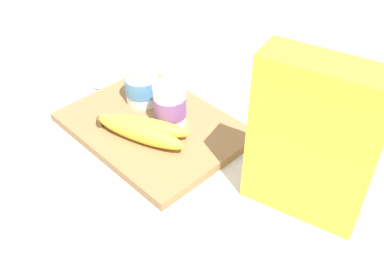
{
  "coord_description": "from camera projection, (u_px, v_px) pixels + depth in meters",
  "views": [
    {
      "loc": [
        0.53,
        -0.42,
        0.55
      ],
      "look_at": [
        0.11,
        0.0,
        0.07
      ],
      "focal_mm": 41.61,
      "sensor_mm": 36.0,
      "label": 1
    }
  ],
  "objects": [
    {
      "name": "yogurt_cup_back",
      "position": [
        170.0,
        105.0,
        0.83
      ],
      "size": [
        0.06,
        0.06,
        0.08
      ],
      "color": "white",
      "rests_on": "cutting_board"
    },
    {
      "name": "yogurt_cup_front",
      "position": [
        142.0,
        85.0,
        0.89
      ],
      "size": [
        0.07,
        0.07,
        0.08
      ],
      "color": "white",
      "rests_on": "cutting_board"
    },
    {
      "name": "spoon",
      "position": [
        91.0,
        81.0,
        1.0
      ],
      "size": [
        0.13,
        0.02,
        0.01
      ],
      "color": "silver",
      "rests_on": "ground_plane"
    },
    {
      "name": "cutting_board",
      "position": [
        153.0,
        127.0,
        0.86
      ],
      "size": [
        0.33,
        0.25,
        0.02
      ],
      "primitive_type": "cube",
      "color": "olive",
      "rests_on": "ground_plane"
    },
    {
      "name": "cereal_box",
      "position": [
        313.0,
        142.0,
        0.64
      ],
      "size": [
        0.19,
        0.11,
        0.26
      ],
      "primitive_type": "cube",
      "rotation": [
        0.0,
        0.0,
        0.26
      ],
      "color": "yellow",
      "rests_on": "ground_plane"
    },
    {
      "name": "ground_plane",
      "position": [
        153.0,
        130.0,
        0.87
      ],
      "size": [
        2.4,
        2.4,
        0.0
      ],
      "primitive_type": "plane",
      "color": "silver"
    },
    {
      "name": "banana_bunch",
      "position": [
        141.0,
        129.0,
        0.82
      ],
      "size": [
        0.19,
        0.12,
        0.04
      ],
      "color": "yellow",
      "rests_on": "cutting_board"
    }
  ]
}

